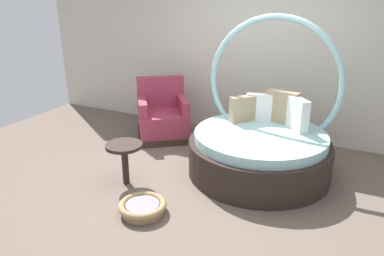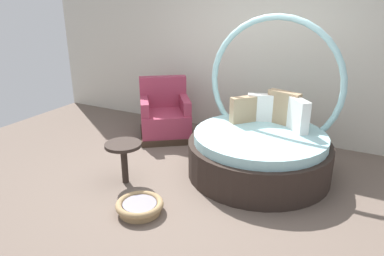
{
  "view_description": "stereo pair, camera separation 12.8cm",
  "coord_description": "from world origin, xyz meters",
  "px_view_note": "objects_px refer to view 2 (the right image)",
  "views": [
    {
      "loc": [
        1.57,
        -3.5,
        2.17
      ],
      "look_at": [
        -0.33,
        0.44,
        0.55
      ],
      "focal_mm": 33.46,
      "sensor_mm": 36.0,
      "label": 1
    },
    {
      "loc": [
        1.68,
        -3.44,
        2.17
      ],
      "look_at": [
        -0.33,
        0.44,
        0.55
      ],
      "focal_mm": 33.46,
      "sensor_mm": 36.0,
      "label": 2
    }
  ],
  "objects_px": {
    "side_table": "(124,151)",
    "pet_basket": "(140,206)",
    "round_daybed": "(261,144)",
    "red_armchair": "(165,117)"
  },
  "relations": [
    {
      "from": "round_daybed",
      "to": "red_armchair",
      "type": "xyz_separation_m",
      "value": [
        -1.76,
        0.51,
        -0.06
      ]
    },
    {
      "from": "pet_basket",
      "to": "side_table",
      "type": "distance_m",
      "value": 0.8
    },
    {
      "from": "round_daybed",
      "to": "side_table",
      "type": "height_order",
      "value": "round_daybed"
    },
    {
      "from": "red_armchair",
      "to": "pet_basket",
      "type": "distance_m",
      "value": 2.23
    },
    {
      "from": "side_table",
      "to": "pet_basket",
      "type": "bearing_deg",
      "value": -40.6
    },
    {
      "from": "round_daybed",
      "to": "red_armchair",
      "type": "distance_m",
      "value": 1.83
    },
    {
      "from": "pet_basket",
      "to": "side_table",
      "type": "bearing_deg",
      "value": 139.4
    },
    {
      "from": "round_daybed",
      "to": "pet_basket",
      "type": "xyz_separation_m",
      "value": [
        -0.84,
        -1.51,
        -0.32
      ]
    },
    {
      "from": "red_armchair",
      "to": "round_daybed",
      "type": "bearing_deg",
      "value": -16.28
    },
    {
      "from": "red_armchair",
      "to": "side_table",
      "type": "height_order",
      "value": "red_armchair"
    }
  ]
}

